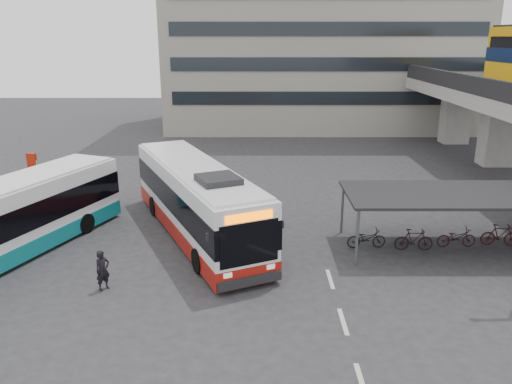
{
  "coord_description": "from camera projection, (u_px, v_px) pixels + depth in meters",
  "views": [
    {
      "loc": [
        -0.35,
        -17.33,
        8.92
      ],
      "look_at": [
        -0.36,
        4.88,
        2.0
      ],
      "focal_mm": 35.0,
      "sensor_mm": 36.0,
      "label": 1
    }
  ],
  "objects": [
    {
      "name": "ground",
      "position": [
        265.0,
        279.0,
        19.2
      ],
      "size": [
        120.0,
        120.0,
        0.0
      ],
      "primitive_type": "plane",
      "color": "#28282B",
      "rests_on": "ground"
    },
    {
      "name": "bike_shelter",
      "position": [
        460.0,
        215.0,
        21.6
      ],
      "size": [
        10.0,
        4.0,
        2.54
      ],
      "color": "#595B60",
      "rests_on": "ground"
    },
    {
      "name": "office_block",
      "position": [
        320.0,
        0.0,
        49.85
      ],
      "size": [
        30.0,
        15.0,
        25.0
      ],
      "primitive_type": "cube",
      "color": "gray",
      "rests_on": "ground"
    },
    {
      "name": "road_markings",
      "position": [
        343.0,
        321.0,
        16.33
      ],
      "size": [
        0.15,
        7.6,
        0.01
      ],
      "color": "beige",
      "rests_on": "ground"
    },
    {
      "name": "bus_main",
      "position": [
        196.0,
        201.0,
        23.09
      ],
      "size": [
        7.47,
        12.18,
        3.61
      ],
      "rotation": [
        0.0,
        0.0,
        0.43
      ],
      "color": "white",
      "rests_on": "ground"
    },
    {
      "name": "bus_teal",
      "position": [
        8.0,
        221.0,
        20.81
      ],
      "size": [
        6.64,
        11.65,
        3.42
      ],
      "rotation": [
        0.0,
        0.0,
        -0.38
      ],
      "color": "white",
      "rests_on": "ground"
    },
    {
      "name": "pedestrian",
      "position": [
        103.0,
        270.0,
        18.21
      ],
      "size": [
        0.65,
        0.66,
        1.53
      ],
      "primitive_type": "imported",
      "rotation": [
        0.0,
        0.0,
        0.83
      ],
      "color": "black",
      "rests_on": "ground"
    },
    {
      "name": "sign_totem_north",
      "position": [
        34.0,
        177.0,
        27.88
      ],
      "size": [
        0.6,
        0.31,
        2.79
      ],
      "rotation": [
        0.0,
        0.0,
        -0.25
      ],
      "color": "#A81C0A",
      "rests_on": "ground"
    }
  ]
}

